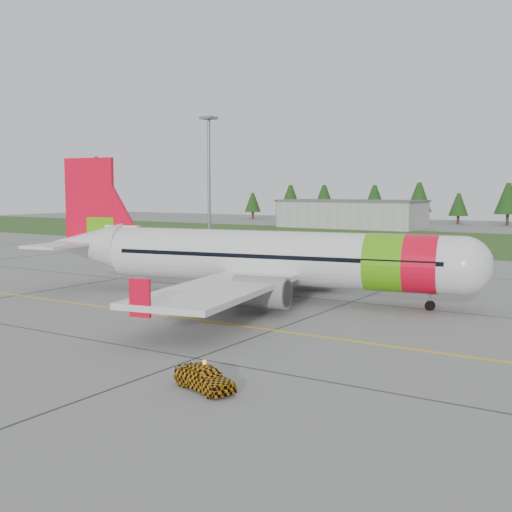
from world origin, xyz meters
The scene contains 8 objects.
ground centered at (0.00, 0.00, 0.00)m, with size 320.00×320.00×0.00m, color gray.
aircraft centered at (3.47, 17.62, 3.35)m, with size 38.16×35.63×11.63m.
follow_me_car centered at (13.57, -3.96, 1.70)m, with size 1.37×1.16×3.40m, color #EE9F0D.
service_van centered at (-18.45, 59.13, 1.97)m, with size 1.38×1.30×3.94m, color silver.
grass_strip centered at (0.00, 82.00, 0.01)m, with size 320.00×50.00×0.03m, color #30561E.
taxi_guideline centered at (0.00, 8.00, 0.01)m, with size 120.00×0.25×0.02m, color gold.
hangar_west centered at (-30.00, 110.00, 3.00)m, with size 32.00×14.00×6.00m, color #A8A8A3.
floodlight_mast centered at (-32.00, 58.00, 10.00)m, with size 0.50×0.50×20.00m, color slate.
Camera 1 is at (30.29, -26.11, 8.87)m, focal length 45.00 mm.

